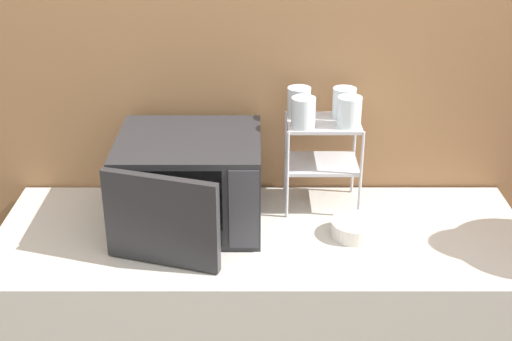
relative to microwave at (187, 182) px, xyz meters
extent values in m
cube|color=olive|center=(0.25, 0.31, 0.23)|extent=(8.00, 0.06, 2.60)
cube|color=#B7B2A8|center=(0.25, -0.07, -0.61)|extent=(1.82, 0.69, 0.91)
cube|color=#262628|center=(0.00, 0.02, 0.00)|extent=(0.48, 0.43, 0.31)
cube|color=#B7B2A8|center=(-0.05, -0.19, 0.00)|extent=(0.35, 0.01, 0.27)
cube|color=#333338|center=(0.19, -0.20, 0.00)|extent=(0.10, 0.01, 0.28)
cube|color=#262628|center=(-0.06, -0.27, 0.00)|extent=(0.37, 0.14, 0.30)
cylinder|color=#B2B2B7|center=(0.34, 0.04, 0.01)|extent=(0.01, 0.01, 0.33)
cylinder|color=#B2B2B7|center=(0.59, 0.04, 0.01)|extent=(0.01, 0.01, 0.33)
cylinder|color=#B2B2B7|center=(0.34, 0.23, 0.01)|extent=(0.01, 0.01, 0.33)
cylinder|color=#B2B2B7|center=(0.59, 0.23, 0.01)|extent=(0.01, 0.01, 0.33)
cube|color=#B2B2B7|center=(0.47, 0.14, 0.01)|extent=(0.25, 0.20, 0.01)
cube|color=#B2B2B7|center=(0.47, 0.14, 0.16)|extent=(0.25, 0.20, 0.01)
cylinder|color=silver|center=(0.39, 0.09, 0.22)|extent=(0.08, 0.08, 0.11)
cylinder|color=silver|center=(0.54, 0.18, 0.22)|extent=(0.08, 0.08, 0.11)
cylinder|color=silver|center=(0.55, 0.09, 0.22)|extent=(0.08, 0.08, 0.11)
cylinder|color=silver|center=(0.38, 0.19, 0.22)|extent=(0.08, 0.08, 0.11)
cylinder|color=silver|center=(0.57, -0.09, -0.15)|extent=(0.09, 0.09, 0.01)
cylinder|color=silver|center=(0.57, -0.09, -0.13)|extent=(0.17, 0.17, 0.05)
camera|label=1|loc=(0.23, -2.18, 1.08)|focal=50.00mm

